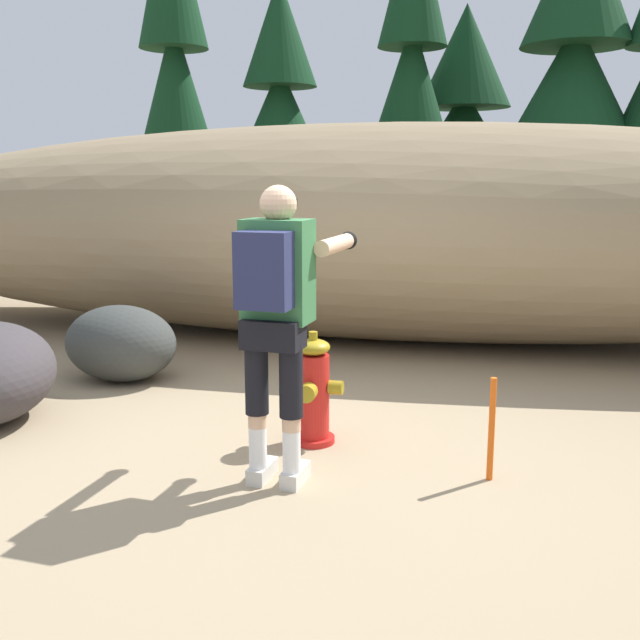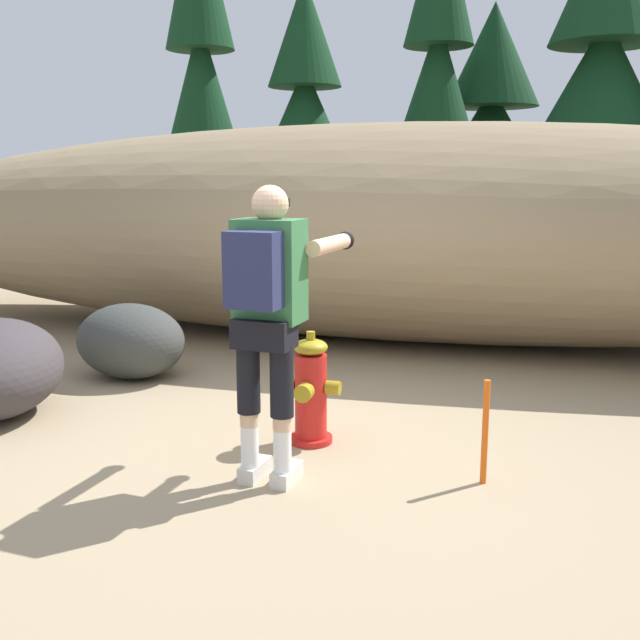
{
  "view_description": "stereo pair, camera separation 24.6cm",
  "coord_description": "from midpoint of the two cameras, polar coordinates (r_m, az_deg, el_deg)",
  "views": [
    {
      "loc": [
        1.17,
        -4.09,
        1.7
      ],
      "look_at": [
        0.07,
        0.6,
        0.75
      ],
      "focal_mm": 41.17,
      "sensor_mm": 36.0,
      "label": 1
    },
    {
      "loc": [
        1.41,
        -4.03,
        1.7
      ],
      "look_at": [
        0.07,
        0.6,
        0.75
      ],
      "focal_mm": 41.17,
      "sensor_mm": 36.0,
      "label": 2
    }
  ],
  "objects": [
    {
      "name": "ground_plane",
      "position": [
        4.6,
        -4.2,
        -10.86
      ],
      "size": [
        56.0,
        56.0,
        0.04
      ],
      "primitive_type": "cube",
      "color": "#998466"
    },
    {
      "name": "pine_tree_far_right",
      "position": [
        13.63,
        18.64,
        17.87
      ],
      "size": [
        2.83,
        2.83,
        6.06
      ],
      "color": "#47331E",
      "rests_on": "ground_plane"
    },
    {
      "name": "pine_tree_left",
      "position": [
        13.27,
        -3.66,
        16.29
      ],
      "size": [
        1.97,
        1.97,
        5.02
      ],
      "color": "#47331E",
      "rests_on": "ground_plane"
    },
    {
      "name": "dirt_embankment",
      "position": [
        7.82,
        3.66,
        6.87
      ],
      "size": [
        13.21,
        3.2,
        2.24
      ],
      "primitive_type": "ellipsoid",
      "color": "#897556",
      "rests_on": "ground_plane"
    },
    {
      "name": "fire_hydrant",
      "position": [
        4.72,
        -2.04,
        -5.65
      ],
      "size": [
        0.39,
        0.33,
        0.73
      ],
      "color": "red",
      "rests_on": "ground_plane"
    },
    {
      "name": "survey_stake",
      "position": [
        4.25,
        11.57,
        -8.33
      ],
      "size": [
        0.04,
        0.04,
        0.6
      ],
      "primitive_type": "cylinder",
      "color": "#E55914",
      "rests_on": "ground_plane"
    },
    {
      "name": "pine_tree_right",
      "position": [
        14.85,
        10.59,
        14.66
      ],
      "size": [
        2.71,
        2.71,
        4.88
      ],
      "color": "#47331E",
      "rests_on": "ground_plane"
    },
    {
      "name": "pine_tree_far_left",
      "position": [
        13.87,
        -11.74,
        18.07
      ],
      "size": [
        1.87,
        1.87,
        6.61
      ],
      "color": "#47331E",
      "rests_on": "ground_plane"
    },
    {
      "name": "pine_tree_center",
      "position": [
        13.82,
        6.61,
        18.6
      ],
      "size": [
        1.9,
        1.9,
        6.38
      ],
      "color": "#47331E",
      "rests_on": "ground_plane"
    },
    {
      "name": "boulder_large",
      "position": [
        6.4,
        -16.3,
        -1.75
      ],
      "size": [
        1.04,
        0.83,
        0.64
      ],
      "primitive_type": "ellipsoid",
      "rotation": [
        0.0,
        0.0,
        6.19
      ],
      "color": "#373A37",
      "rests_on": "ground_plane"
    },
    {
      "name": "utility_worker",
      "position": [
        3.99,
        -5.08,
        1.67
      ],
      "size": [
        0.58,
        1.0,
        1.65
      ],
      "rotation": [
        0.0,
        0.0,
        1.5
      ],
      "color": "beige",
      "rests_on": "ground_plane"
    }
  ]
}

